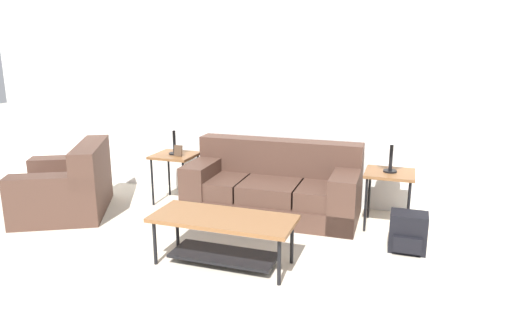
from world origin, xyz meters
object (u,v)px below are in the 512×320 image
side_table_right (389,178)px  table_lamp_right (393,133)px  couch (273,189)px  side_table_left (175,160)px  backpack (408,233)px  table_lamp_left (173,120)px  coffee_table (223,229)px  armchair (68,188)px

side_table_right → table_lamp_right: bearing=0.0°
couch → side_table_left: couch is taller
backpack → table_lamp_left: bearing=168.6°
table_lamp_left → table_lamp_right: bearing=0.0°
table_lamp_left → couch: bearing=-0.8°
coffee_table → side_table_right: bearing=45.8°
couch → table_lamp_left: (-1.25, 0.02, 0.72)m
couch → side_table_right: (1.25, 0.02, 0.24)m
couch → table_lamp_right: 1.44m
coffee_table → table_lamp_right: (1.31, 1.35, 0.69)m
table_lamp_left → backpack: (2.72, -0.55, -0.84)m
armchair → backpack: size_ratio=3.76×
table_lamp_right → side_table_left: bearing=180.0°
coffee_table → side_table_left: (-1.20, 1.35, 0.21)m
coffee_table → side_table_right: (1.31, 1.35, 0.21)m
table_lamp_right → backpack: size_ratio=1.45×
couch → coffee_table: (-0.06, -1.33, 0.03)m
couch → coffee_table: bearing=-92.4°
armchair → table_lamp_left: bearing=36.0°
couch → backpack: 1.57m
couch → side_table_left: 1.27m
table_lamp_right → couch: bearing=-179.2°
armchair → side_table_right: (3.51, 0.73, 0.25)m
coffee_table → table_lamp_right: size_ratio=2.33×
armchair → table_lamp_right: table_lamp_right is taller
side_table_left → table_lamp_right: 2.55m
coffee_table → backpack: coffee_table is taller
couch → backpack: couch is taller
side_table_left → table_lamp_left: bearing=0.0°
table_lamp_right → backpack: table_lamp_right is taller
side_table_right → table_lamp_left: (-2.50, 0.00, 0.48)m
armchair → table_lamp_left: table_lamp_left is taller
couch → table_lamp_right: (1.25, 0.02, 0.72)m
couch → table_lamp_right: size_ratio=3.60×
coffee_table → table_lamp_left: table_lamp_left is taller
couch → coffee_table: size_ratio=1.55×
side_table_left → table_lamp_right: table_lamp_right is taller
table_lamp_right → backpack: bearing=-68.2°
couch → side_table_right: bearing=0.8°
side_table_left → table_lamp_right: (2.50, 0.00, 0.48)m
side_table_left → table_lamp_left: (0.00, 0.00, 0.48)m
armchair → backpack: armchair is taller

